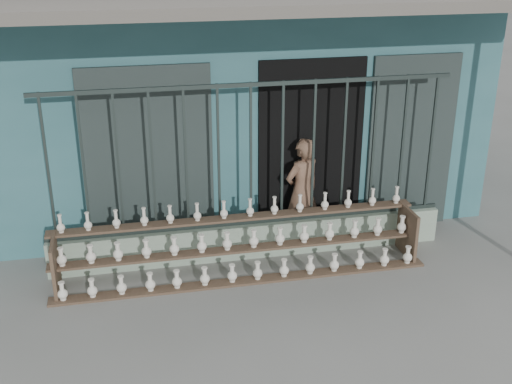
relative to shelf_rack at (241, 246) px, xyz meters
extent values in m
plane|color=slate|center=(0.21, -0.88, -0.36)|extent=(60.00, 60.00, 0.00)
cube|color=#316268|center=(0.21, 3.42, 1.24)|extent=(7.00, 5.00, 3.20)
cube|color=black|center=(1.11, 0.94, 0.84)|extent=(1.40, 0.12, 2.40)
cube|color=#1F2A28|center=(-0.99, 0.90, 0.84)|extent=(1.60, 0.08, 2.40)
cube|color=#1F2A28|center=(2.51, 0.90, 0.84)|extent=(1.20, 0.08, 2.40)
cube|color=#59544C|center=(0.21, 0.32, 2.79)|extent=(7.40, 2.00, 0.12)
cube|color=#90A68F|center=(0.21, 0.42, -0.14)|extent=(5.00, 0.20, 0.45)
cube|color=#283330|center=(-2.14, 0.42, 0.99)|extent=(0.03, 0.03, 1.80)
cube|color=#283330|center=(-1.75, 0.42, 0.99)|extent=(0.03, 0.03, 1.80)
cube|color=#283330|center=(-1.36, 0.42, 0.99)|extent=(0.03, 0.03, 1.80)
cube|color=#283330|center=(-0.97, 0.42, 0.99)|extent=(0.03, 0.03, 1.80)
cube|color=#283330|center=(-0.57, 0.42, 0.99)|extent=(0.03, 0.03, 1.80)
cube|color=#283330|center=(-0.18, 0.42, 0.99)|extent=(0.03, 0.03, 1.80)
cube|color=#283330|center=(0.21, 0.42, 0.99)|extent=(0.03, 0.03, 1.80)
cube|color=#283330|center=(0.60, 0.42, 0.99)|extent=(0.03, 0.03, 1.80)
cube|color=#283330|center=(0.99, 0.42, 0.99)|extent=(0.03, 0.03, 1.80)
cube|color=#283330|center=(1.38, 0.42, 0.99)|extent=(0.03, 0.03, 1.80)
cube|color=#283330|center=(1.78, 0.42, 0.99)|extent=(0.03, 0.03, 1.80)
cube|color=#283330|center=(2.17, 0.42, 0.99)|extent=(0.03, 0.03, 1.80)
cube|color=#283330|center=(2.56, 0.42, 0.99)|extent=(0.03, 0.03, 1.80)
cube|color=#283330|center=(0.21, 0.42, 1.86)|extent=(5.00, 0.04, 0.05)
cube|color=#283330|center=(0.21, 0.42, 0.11)|extent=(5.00, 0.04, 0.05)
cube|color=brown|center=(0.00, -0.23, -0.35)|extent=(4.50, 0.18, 0.03)
cube|color=brown|center=(0.00, 0.02, -0.05)|extent=(4.50, 0.18, 0.03)
cube|color=brown|center=(0.00, 0.27, 0.25)|extent=(4.50, 0.18, 0.03)
cube|color=brown|center=(-2.15, 0.02, -0.04)|extent=(0.04, 0.55, 0.64)
cube|color=brown|center=(2.15, 0.02, -0.04)|extent=(0.04, 0.55, 0.64)
imported|color=brown|center=(0.94, 0.67, 0.36)|extent=(0.62, 0.53, 1.44)
camera|label=1|loc=(-1.25, -6.74, 3.52)|focal=45.00mm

